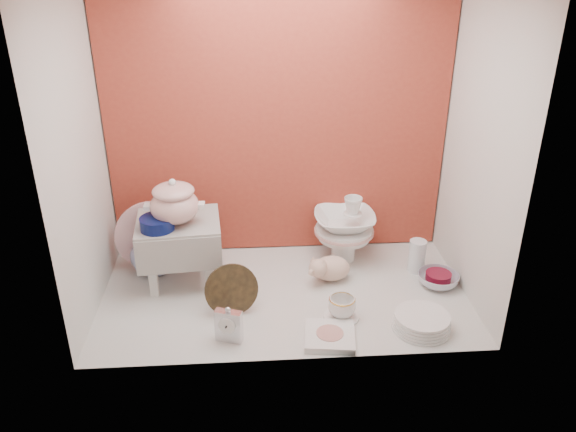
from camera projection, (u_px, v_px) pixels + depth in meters
name	position (u px, v px, depth m)	size (l,w,h in m)	color
ground	(284.00, 293.00, 2.89)	(1.80, 1.80, 0.00)	silver
niche_shell	(281.00, 101.00, 2.64)	(1.86, 1.03, 1.53)	#A83D2A
step_stool	(181.00, 251.00, 2.92)	(0.41, 0.35, 0.35)	silver
soup_tureen	(174.00, 201.00, 2.76)	(0.28, 0.28, 0.24)	white
cobalt_bowl	(157.00, 223.00, 2.75)	(0.16, 0.16, 0.06)	#091348
floral_platter	(150.00, 234.00, 3.06)	(0.37, 0.04, 0.37)	white
blue_white_vase	(153.00, 250.00, 3.02)	(0.24, 0.24, 0.26)	white
lacquer_tray	(232.00, 290.00, 2.69)	(0.25, 0.07, 0.25)	black
mantel_clock	(229.00, 324.00, 2.51)	(0.12, 0.04, 0.17)	silver
plush_pig	(331.00, 268.00, 2.97)	(0.24, 0.17, 0.14)	#D5AD96
teacup_saucer	(341.00, 317.00, 2.70)	(0.17, 0.17, 0.01)	white
gold_rim_teacup	(342.00, 307.00, 2.67)	(0.13, 0.13, 0.10)	white
lattice_dish	(330.00, 336.00, 2.55)	(0.22, 0.22, 0.03)	white
dinner_plate_stack	(422.00, 322.00, 2.61)	(0.27, 0.27, 0.07)	white
crystal_bowl	(438.00, 280.00, 2.94)	(0.21, 0.21, 0.06)	silver
clear_glass_vase	(417.00, 256.00, 3.05)	(0.09, 0.09, 0.18)	silver
porcelain_tower	(344.00, 228.00, 3.12)	(0.33, 0.33, 0.37)	white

